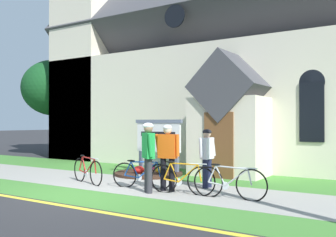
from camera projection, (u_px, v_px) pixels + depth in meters
The scene contains 16 objects.
ground at pixel (168, 176), 12.71m from camera, with size 140.00×140.00×0.00m, color #2B2B2D.
sidewalk_slab at pixel (103, 182), 11.56m from camera, with size 32.00×2.61×0.01m, color #99968E.
grass_verge at pixel (48, 192), 9.84m from camera, with size 32.00×1.50×0.01m, color #427F33.
church_lawn at pixel (154, 172), 13.83m from camera, with size 24.00×2.80×0.01m, color #427F33.
curb_paint_stripe at pixel (17, 198), 9.08m from camera, with size 28.00×0.16×0.01m, color yellow.
church_building at pixel (215, 66), 18.91m from camera, with size 15.09×11.01×12.80m.
church_sign at pixel (158, 138), 13.51m from camera, with size 1.93×0.16×1.87m.
flower_bed at pixel (149, 173), 13.01m from camera, with size 2.28×2.28×0.34m.
bicycle_yellow at pixel (229, 182), 8.94m from camera, with size 1.79×0.18×0.82m.
bicycle_black at pixel (142, 175), 10.41m from camera, with size 1.66×0.50×0.77m.
bicycle_green at pixel (87, 171), 11.21m from camera, with size 1.69×0.62×0.83m.
bicycle_orange at pixel (182, 179), 9.55m from camera, with size 1.70×0.30×0.83m.
cyclist_in_green_jersey at pixel (168, 152), 9.96m from camera, with size 0.67×0.31×1.71m.
cyclist_in_white_jersey at pixel (148, 151), 9.70m from camera, with size 0.51×0.56×1.76m.
cyclist_in_orange_jersey at pixel (207, 154), 10.45m from camera, with size 0.26×0.72×1.59m.
yard_deciduous_tree at pixel (54, 88), 21.20m from camera, with size 3.46×3.46×5.19m.
Camera 1 is at (6.90, -6.71, 1.77)m, focal length 41.44 mm.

